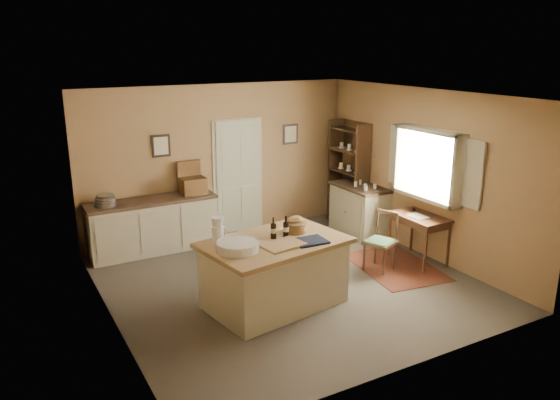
# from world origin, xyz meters

# --- Properties ---
(ground) EXTENTS (5.00, 5.00, 0.00)m
(ground) POSITION_xyz_m (0.00, 0.00, 0.00)
(ground) COLOR #534A40
(ground) RESTS_ON ground
(wall_back) EXTENTS (5.00, 0.10, 2.70)m
(wall_back) POSITION_xyz_m (0.00, 2.50, 1.35)
(wall_back) COLOR #97724A
(wall_back) RESTS_ON ground
(wall_front) EXTENTS (5.00, 0.10, 2.70)m
(wall_front) POSITION_xyz_m (0.00, -2.50, 1.35)
(wall_front) COLOR #97724A
(wall_front) RESTS_ON ground
(wall_left) EXTENTS (0.10, 5.00, 2.70)m
(wall_left) POSITION_xyz_m (-2.50, 0.00, 1.35)
(wall_left) COLOR #97724A
(wall_left) RESTS_ON ground
(wall_right) EXTENTS (0.10, 5.00, 2.70)m
(wall_right) POSITION_xyz_m (2.50, 0.00, 1.35)
(wall_right) COLOR #97724A
(wall_right) RESTS_ON ground
(ceiling) EXTENTS (5.00, 5.00, 0.00)m
(ceiling) POSITION_xyz_m (0.00, 0.00, 2.70)
(ceiling) COLOR silver
(ceiling) RESTS_ON wall_back
(door) EXTENTS (0.97, 0.06, 2.11)m
(door) POSITION_xyz_m (0.35, 2.47, 1.05)
(door) COLOR beige
(door) RESTS_ON ground
(framed_prints) EXTENTS (2.82, 0.02, 0.38)m
(framed_prints) POSITION_xyz_m (0.20, 2.48, 1.72)
(framed_prints) COLOR black
(framed_prints) RESTS_ON ground
(window) EXTENTS (0.25, 1.99, 1.12)m
(window) POSITION_xyz_m (2.42, -0.20, 1.55)
(window) COLOR #BCB396
(window) RESTS_ON ground
(work_island) EXTENTS (1.98, 1.46, 1.20)m
(work_island) POSITION_xyz_m (-0.52, -0.51, 0.48)
(work_island) COLOR #BCB396
(work_island) RESTS_ON ground
(sideboard) EXTENTS (2.13, 0.60, 1.18)m
(sideboard) POSITION_xyz_m (-1.34, 2.20, 0.48)
(sideboard) COLOR #BCB396
(sideboard) RESTS_ON ground
(rug) EXTENTS (1.32, 1.74, 0.01)m
(rug) POSITION_xyz_m (1.75, -0.29, 0.00)
(rug) COLOR #461E0F
(rug) RESTS_ON ground
(writing_desk) EXTENTS (0.55, 0.91, 0.82)m
(writing_desk) POSITION_xyz_m (2.20, -0.29, 0.67)
(writing_desk) COLOR #3D2113
(writing_desk) RESTS_ON ground
(desk_chair) EXTENTS (0.54, 0.54, 0.89)m
(desk_chair) POSITION_xyz_m (1.45, -0.26, 0.44)
(desk_chair) COLOR #322013
(desk_chair) RESTS_ON ground
(right_cabinet) EXTENTS (0.62, 1.11, 0.99)m
(right_cabinet) POSITION_xyz_m (2.20, 1.25, 0.46)
(right_cabinet) COLOR #BCB396
(right_cabinet) RESTS_ON ground
(shelving_unit) EXTENTS (0.34, 0.89, 1.98)m
(shelving_unit) POSITION_xyz_m (2.35, 1.78, 0.99)
(shelving_unit) COLOR #322013
(shelving_unit) RESTS_ON ground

